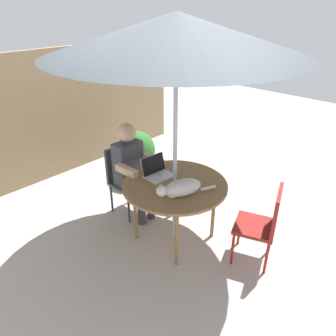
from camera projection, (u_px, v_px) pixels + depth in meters
The scene contains 10 objects.
ground_plane at pixel (174, 237), 3.81m from camera, with size 14.00×14.00×0.00m, color #ADA399.
fence_back at pixel (56, 115), 4.84m from camera, with size 4.56×0.08×1.89m, color #937756.
patio_table at pixel (175, 188), 3.50m from camera, with size 1.13×1.13×0.73m.
patio_umbrella at pixel (176, 34), 2.78m from camera, with size 2.36×2.36×2.39m.
chair_occupied at pixel (125, 175), 4.09m from camera, with size 0.40×0.40×0.88m.
chair_empty at pixel (264, 221), 3.24m from camera, with size 0.51×0.51×0.88m.
person_seated at pixel (132, 167), 3.92m from camera, with size 0.48×0.48×1.22m.
laptop at pixel (156, 170), 3.61m from camera, with size 0.32×0.28×0.21m.
cat at pixel (180, 188), 3.22m from camera, with size 0.61×0.35×0.17m.
potted_plant_near_fence at pixel (138, 154), 4.82m from camera, with size 0.51×0.51×0.78m.
Camera 1 is at (-2.23, -2.01, 2.48)m, focal length 34.68 mm.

